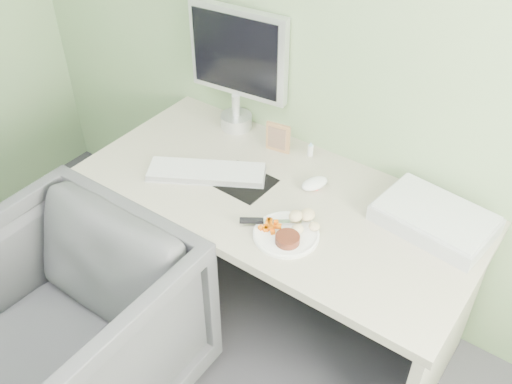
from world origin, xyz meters
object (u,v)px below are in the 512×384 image
Objects in this scene: desk at (277,228)px; monitor at (238,63)px; scanner at (435,219)px; desk_chair at (66,331)px; plate at (286,234)px.

monitor reaches higher than desk.
scanner is 0.74× the size of monitor.
scanner is 1.05m from monitor.
desk_chair is (0.01, -1.11, -0.66)m from monitor.
desk_chair is at bearing -117.87° from desk.
desk_chair is (-0.99, -0.98, -0.38)m from scanner.
plate is at bearing -48.49° from desk.
desk is 1.88× the size of desk_chair.
scanner is 0.48× the size of desk_chair.
monitor is (-0.43, 0.31, 0.50)m from desk.
monitor reaches higher than desk_chair.
scanner reaches higher than desk_chair.
desk_chair is at bearing -133.17° from plate.
monitor is (-0.59, 0.49, 0.31)m from plate.
plate is 0.83m from monitor.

